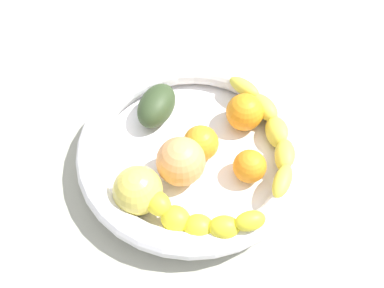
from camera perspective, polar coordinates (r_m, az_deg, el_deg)
name	(u,v)px	position (r cm, az deg, el deg)	size (l,w,h in cm)	color
kitchen_counter	(192,165)	(73.39, 0.00, -2.92)	(120.00, 120.00, 3.00)	#A09F8F
fruit_bowl	(192,151)	(69.54, 0.00, -0.92)	(37.61, 37.61, 5.97)	white
banana_draped_left	(272,131)	(70.90, 10.83, 1.68)	(21.01, 16.83, 4.99)	yellow
banana_draped_right	(189,216)	(60.89, -0.35, -9.68)	(7.71, 21.91, 5.74)	yellow
orange_front	(250,165)	(66.80, 7.90, -2.78)	(5.32, 5.32, 5.32)	orange
orange_mid_left	(201,143)	(68.12, 1.20, 0.12)	(5.89, 5.89, 5.89)	orange
orange_mid_right	(245,112)	(72.21, 7.14, 4.30)	(6.43, 6.43, 6.43)	orange
peach_blush	(184,162)	(64.95, -1.13, -2.51)	(7.77, 7.77, 7.77)	#EA9A5A
apple_yellow	(138,190)	(63.15, -7.35, -6.23)	(7.47, 7.47, 7.47)	#D8C651
avocado_dark	(157,105)	(73.49, -4.82, 5.22)	(9.36, 5.96, 5.47)	#324425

